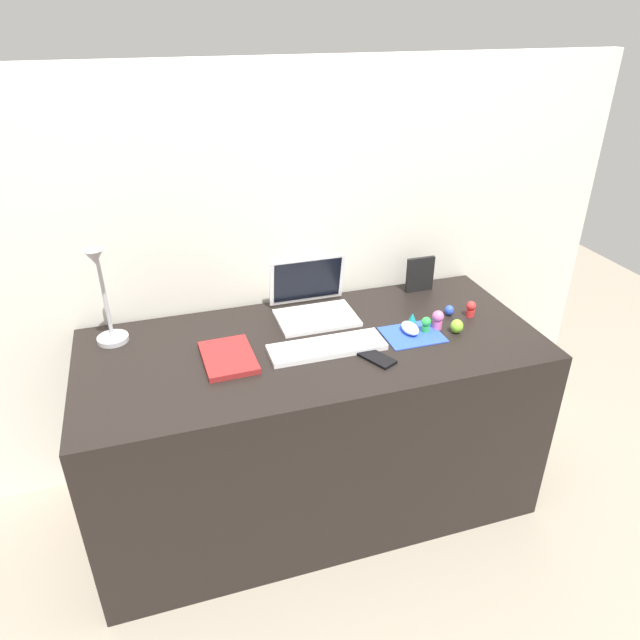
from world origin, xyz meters
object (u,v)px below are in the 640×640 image
object	(u,v)px
toy_figurine_red	(471,308)
toy_figurine_pink	(438,319)
toy_figurine_teal	(412,318)
mouse	(410,328)
cell_phone	(377,358)
toy_figurine_blue	(449,310)
toy_figurine_lime	(457,326)
keyboard	(327,347)
toy_figurine_green	(426,324)
picture_frame	(420,274)
desk_lamp	(104,299)
laptop	(312,301)
notebook_pad	(228,357)

from	to	relation	value
toy_figurine_red	toy_figurine_pink	distance (m)	0.18
toy_figurine_teal	mouse	bearing A→B (deg)	-121.35
cell_phone	toy_figurine_red	xyz separation A→B (m)	(0.46, 0.18, 0.03)
toy_figurine_blue	toy_figurine_lime	world-z (taller)	toy_figurine_lime
keyboard	toy_figurine_green	bearing A→B (deg)	1.28
picture_frame	cell_phone	bearing A→B (deg)	-129.92
desk_lamp	toy_figurine_pink	size ratio (longest dim) A/B	5.28
cell_phone	toy_figurine_blue	world-z (taller)	toy_figurine_blue
laptop	desk_lamp	xyz separation A→B (m)	(-0.75, -0.02, 0.13)
desk_lamp	picture_frame	xyz separation A→B (m)	(1.23, 0.08, -0.11)
mouse	desk_lamp	bearing A→B (deg)	167.12
toy_figurine_pink	cell_phone	bearing A→B (deg)	-155.96
toy_figurine_lime	cell_phone	bearing A→B (deg)	-166.49
mouse	toy_figurine_teal	xyz separation A→B (m)	(0.05, 0.07, -0.00)
picture_frame	toy_figurine_pink	xyz separation A→B (m)	(-0.08, -0.31, -0.04)
laptop	toy_figurine_green	xyz separation A→B (m)	(0.35, -0.27, -0.02)
picture_frame	toy_figurine_green	size ratio (longest dim) A/B	2.41
keyboard	mouse	distance (m)	0.33
keyboard	notebook_pad	xyz separation A→B (m)	(-0.34, 0.04, 0.00)
keyboard	toy_figurine_blue	world-z (taller)	toy_figurine_blue
toy_figurine_pink	toy_figurine_red	bearing A→B (deg)	16.51
keyboard	toy_figurine_blue	bearing A→B (deg)	10.97
toy_figurine_red	toy_figurine_teal	distance (m)	0.24
desk_lamp	notebook_pad	size ratio (longest dim) A/B	1.61
keyboard	toy_figurine_lime	distance (m)	0.49
toy_figurine_blue	notebook_pad	bearing A→B (deg)	-175.71
notebook_pad	toy_figurine_green	distance (m)	0.73
mouse	picture_frame	size ratio (longest dim) A/B	0.64
notebook_pad	toy_figurine_green	world-z (taller)	toy_figurine_green
desk_lamp	picture_frame	size ratio (longest dim) A/B	2.58
laptop	toy_figurine_red	world-z (taller)	laptop
picture_frame	mouse	bearing A→B (deg)	-121.05
desk_lamp	toy_figurine_green	size ratio (longest dim) A/B	6.21
notebook_pad	toy_figurine_pink	xyz separation A→B (m)	(0.78, -0.02, 0.03)
picture_frame	toy_figurine_lime	world-z (taller)	picture_frame
picture_frame	toy_figurine_red	world-z (taller)	picture_frame
notebook_pad	toy_figurine_green	size ratio (longest dim) A/B	3.86
desk_lamp	toy_figurine_blue	distance (m)	1.27
keyboard	mouse	size ratio (longest dim) A/B	4.27
laptop	cell_phone	world-z (taller)	laptop
toy_figurine_pink	toy_figurine_lime	size ratio (longest dim) A/B	1.41
keyboard	desk_lamp	bearing A→B (deg)	160.13
toy_figurine_pink	toy_figurine_lime	xyz separation A→B (m)	(0.05, -0.05, -0.01)
keyboard	picture_frame	distance (m)	0.62
mouse	picture_frame	bearing A→B (deg)	58.95
toy_figurine_red	toy_figurine_blue	bearing A→B (deg)	156.52
keyboard	picture_frame	world-z (taller)	picture_frame
notebook_pad	picture_frame	bearing A→B (deg)	17.37
toy_figurine_green	toy_figurine_pink	bearing A→B (deg)	13.28
cell_phone	toy_figurine_pink	distance (m)	0.32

